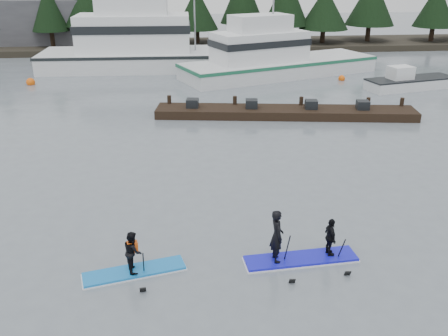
{
  "coord_description": "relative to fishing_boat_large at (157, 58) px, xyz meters",
  "views": [
    {
      "loc": [
        -1.74,
        -11.77,
        8.49
      ],
      "look_at": [
        0.0,
        6.0,
        1.1
      ],
      "focal_mm": 40.0,
      "sensor_mm": 36.0,
      "label": 1
    }
  ],
  "objects": [
    {
      "name": "ground",
      "position": [
        3.28,
        -31.69,
        -0.88
      ],
      "size": [
        160.0,
        160.0,
        0.0
      ],
      "primitive_type": "plane",
      "color": "slate",
      "rests_on": "ground"
    },
    {
      "name": "far_shore",
      "position": [
        3.28,
        10.31,
        -0.58
      ],
      "size": [
        70.0,
        8.0,
        0.6
      ],
      "primitive_type": "cube",
      "color": "#2D281E",
      "rests_on": "ground"
    },
    {
      "name": "treeline",
      "position": [
        3.28,
        10.31,
        -0.88
      ],
      "size": [
        60.0,
        4.0,
        8.0
      ],
      "primitive_type": null,
      "color": "black",
      "rests_on": "ground"
    },
    {
      "name": "waterfront_building",
      "position": [
        -10.72,
        12.31,
        1.62
      ],
      "size": [
        18.0,
        6.0,
        5.0
      ],
      "primitive_type": "cube",
      "color": "#4C4C51",
      "rests_on": "ground"
    },
    {
      "name": "fishing_boat_large",
      "position": [
        0.0,
        0.0,
        0.0
      ],
      "size": [
        20.7,
        6.14,
        11.28
      ],
      "rotation": [
        0.0,
        0.0,
        -0.02
      ],
      "color": "silver",
      "rests_on": "ground"
    },
    {
      "name": "fishing_boat_medium",
      "position": [
        9.49,
        -4.01,
        -0.21
      ],
      "size": [
        16.58,
        10.07,
        9.32
      ],
      "rotation": [
        0.0,
        0.0,
        0.37
      ],
      "color": "silver",
      "rests_on": "ground"
    },
    {
      "name": "skiff",
      "position": [
        18.43,
        -9.32,
        -0.5
      ],
      "size": [
        6.89,
        3.51,
        0.77
      ],
      "primitive_type": "cube",
      "rotation": [
        0.0,
        0.0,
        0.24
      ],
      "color": "silver",
      "rests_on": "ground"
    },
    {
      "name": "floating_dock",
      "position": [
        7.93,
        -15.42,
        -0.63
      ],
      "size": [
        15.38,
        4.11,
        0.51
      ],
      "primitive_type": "cube",
      "rotation": [
        0.0,
        0.0,
        -0.14
      ],
      "color": "black",
      "rests_on": "ground"
    },
    {
      "name": "buoy_a",
      "position": [
        -9.27,
        -5.36,
        -0.88
      ],
      "size": [
        0.64,
        0.64,
        0.64
      ],
      "primitive_type": "sphere",
      "color": "#ED5A0B",
      "rests_on": "ground"
    },
    {
      "name": "buoy_c",
      "position": [
        14.37,
        -6.16,
        -0.88
      ],
      "size": [
        0.51,
        0.51,
        0.51
      ],
      "primitive_type": "sphere",
      "color": "#ED5A0B",
      "rests_on": "ground"
    },
    {
      "name": "paddleboard_solo",
      "position": [
        0.13,
        -30.86,
        -0.39
      ],
      "size": [
        3.06,
        1.4,
        1.84
      ],
      "rotation": [
        0.0,
        0.0,
        0.24
      ],
      "color": "blue",
      "rests_on": "ground"
    },
    {
      "name": "paddleboard_duo",
      "position": [
        5.08,
        -30.69,
        -0.28
      ],
      "size": [
        3.51,
        1.29,
        2.26
      ],
      "rotation": [
        0.0,
        0.0,
        0.08
      ],
      "color": "#1516C9",
      "rests_on": "ground"
    }
  ]
}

